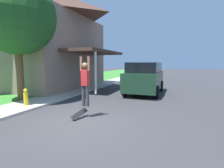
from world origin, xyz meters
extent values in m
plane|color=#333335|center=(0.00, 0.00, 0.00)|extent=(120.00, 120.00, 0.00)
cube|color=#387F2D|center=(-8.00, 6.00, 0.04)|extent=(10.00, 80.00, 0.08)
cube|color=#ADA89E|center=(-3.60, 6.00, 0.05)|extent=(1.80, 80.00, 0.10)
cube|color=#89705B|center=(-8.27, 6.97, 2.90)|extent=(8.67, 8.42, 5.64)
pyramid|color=#4C3328|center=(-8.27, 6.97, 7.14)|extent=(9.47, 9.22, 2.83)
cube|color=#4C3328|center=(-2.83, 6.97, 2.88)|extent=(2.60, 5.89, 0.20)
cylinder|color=silver|center=(-1.73, 4.87, 1.43)|extent=(0.16, 0.16, 2.70)
cylinder|color=brown|center=(-4.68, 1.78, 1.73)|extent=(0.36, 0.36, 3.29)
sphere|color=#1E4C1E|center=(-4.68, 1.78, 4.47)|extent=(3.99, 3.99, 3.99)
cube|color=#193823|center=(1.08, 6.64, 0.88)|extent=(2.02, 4.58, 1.15)
cube|color=black|center=(1.08, 6.75, 1.77)|extent=(1.86, 3.57, 0.64)
cylinder|color=black|center=(0.10, 8.06, 0.38)|extent=(0.24, 0.76, 0.76)
cylinder|color=black|center=(2.05, 8.06, 0.38)|extent=(0.24, 0.76, 0.76)
cylinder|color=black|center=(0.10, 5.22, 0.38)|extent=(0.24, 0.76, 0.76)
cylinder|color=black|center=(2.05, 5.22, 0.38)|extent=(0.24, 0.76, 0.76)
cube|color=maroon|center=(-0.30, 20.39, 0.51)|extent=(1.71, 4.30, 0.69)
cube|color=black|center=(-0.30, 20.28, 1.11)|extent=(1.50, 2.23, 0.50)
cylinder|color=black|center=(-1.12, 21.68, 0.30)|extent=(0.20, 0.60, 0.60)
cylinder|color=black|center=(0.53, 21.68, 0.30)|extent=(0.20, 0.60, 0.60)
cylinder|color=black|center=(-1.12, 19.10, 0.30)|extent=(0.20, 0.60, 0.60)
cylinder|color=black|center=(0.53, 19.10, 0.30)|extent=(0.20, 0.60, 0.60)
cylinder|color=#38383D|center=(-0.15, 0.56, 0.83)|extent=(0.13, 0.13, 0.78)
cylinder|color=#38383D|center=(0.02, 0.56, 0.83)|extent=(0.13, 0.13, 0.78)
cube|color=#B22323|center=(-0.06, 0.56, 1.52)|extent=(0.25, 0.20, 0.60)
sphere|color=brown|center=(-0.06, 0.56, 1.97)|extent=(0.22, 0.22, 0.22)
cylinder|color=brown|center=(-0.22, 0.56, 2.04)|extent=(0.09, 0.09, 0.53)
cylinder|color=brown|center=(0.10, 0.56, 2.04)|extent=(0.09, 0.09, 0.53)
cube|color=black|center=(-0.21, 0.35, 0.18)|extent=(0.30, 0.77, 0.31)
cylinder|color=silver|center=(-0.27, 0.60, 0.24)|extent=(0.03, 0.06, 0.06)
cylinder|color=silver|center=(-0.13, 0.60, 0.13)|extent=(0.03, 0.06, 0.06)
cylinder|color=silver|center=(-0.36, 0.13, 0.13)|extent=(0.03, 0.06, 0.06)
cylinder|color=silver|center=(-0.22, 0.13, 0.02)|extent=(0.03, 0.06, 0.06)
cylinder|color=gold|center=(-3.43, 0.92, 0.40)|extent=(0.20, 0.20, 0.59)
sphere|color=gold|center=(-3.43, 0.92, 0.79)|extent=(0.18, 0.18, 0.18)
camera|label=1|loc=(3.17, -5.15, 2.06)|focal=28.00mm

